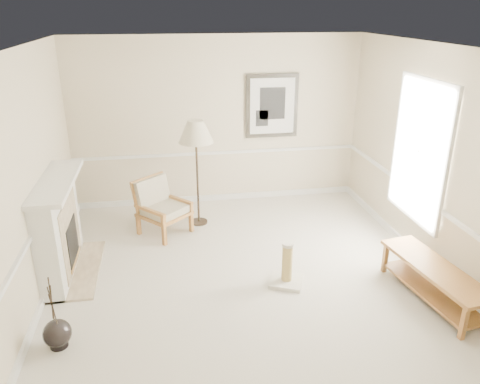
% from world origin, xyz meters
% --- Properties ---
extents(ground, '(5.50, 5.50, 0.00)m').
position_xyz_m(ground, '(0.00, 0.00, 0.00)').
color(ground, silver).
rests_on(ground, ground).
extents(room, '(5.04, 5.54, 2.92)m').
position_xyz_m(room, '(0.14, 0.08, 1.87)').
color(room, beige).
rests_on(room, ground).
extents(fireplace, '(0.64, 1.64, 1.31)m').
position_xyz_m(fireplace, '(-2.34, 0.60, 0.64)').
color(fireplace, white).
rests_on(fireplace, ground).
extents(floor_vase, '(0.29, 0.29, 0.85)m').
position_xyz_m(floor_vase, '(-2.15, -0.94, 0.16)').
color(floor_vase, black).
rests_on(floor_vase, ground).
extents(armchair, '(0.95, 0.95, 0.87)m').
position_xyz_m(armchair, '(-1.06, 1.61, 0.47)').
color(armchair, '#9B6032').
rests_on(armchair, ground).
extents(floor_lamp, '(0.54, 0.54, 1.71)m').
position_xyz_m(floor_lamp, '(-0.45, 1.81, 1.49)').
color(floor_lamp, black).
rests_on(floor_lamp, ground).
extents(bench, '(0.69, 1.62, 0.45)m').
position_xyz_m(bench, '(2.15, -0.79, 0.30)').
color(bench, '#9B6032').
rests_on(bench, ground).
extents(scratching_post, '(0.53, 0.53, 0.58)m').
position_xyz_m(scratching_post, '(0.51, -0.17, 0.18)').
color(scratching_post, white).
rests_on(scratching_post, ground).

